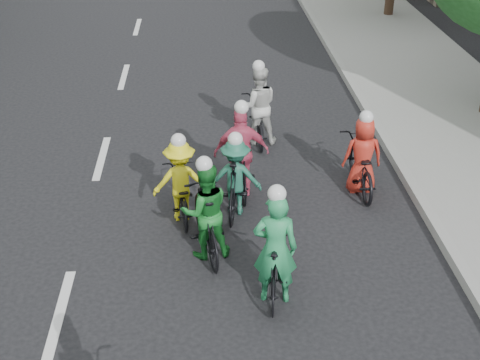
{
  "coord_description": "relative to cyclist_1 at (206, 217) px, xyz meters",
  "views": [
    {
      "loc": [
        2.12,
        -7.62,
        6.23
      ],
      "look_at": [
        2.71,
        2.02,
        1.0
      ],
      "focal_mm": 50.0,
      "sensor_mm": 36.0,
      "label": 1
    }
  ],
  "objects": [
    {
      "name": "ground",
      "position": [
        -2.13,
        -1.43,
        -0.67
      ],
      "size": [
        120.0,
        120.0,
        0.0
      ],
      "primitive_type": "plane",
      "color": "black",
      "rests_on": "ground"
    },
    {
      "name": "sidewalk_right",
      "position": [
        5.87,
        8.57,
        -0.6
      ],
      "size": [
        4.0,
        80.0,
        0.15
      ],
      "primitive_type": "cube",
      "color": "gray",
      "rests_on": "ground"
    },
    {
      "name": "curb_right",
      "position": [
        3.92,
        8.57,
        -0.58
      ],
      "size": [
        0.18,
        80.0,
        0.18
      ],
      "primitive_type": "cube",
      "color": "#999993",
      "rests_on": "ground"
    },
    {
      "name": "cyclist_1",
      "position": [
        0.0,
        0.0,
        0.0
      ],
      "size": [
        0.88,
        1.92,
        1.77
      ],
      "rotation": [
        0.0,
        0.0,
        3.32
      ],
      "color": "black",
      "rests_on": "ground"
    },
    {
      "name": "cyclist_2",
      "position": [
        -0.42,
        1.15,
        -0.08
      ],
      "size": [
        1.01,
        1.66,
        1.63
      ],
      "rotation": [
        0.0,
        0.0,
        3.26
      ],
      "color": "black",
      "rests_on": "ground"
    },
    {
      "name": "cyclist_3",
      "position": [
        0.69,
        1.94,
        0.02
      ],
      "size": [
        1.03,
        1.74,
        1.88
      ],
      "rotation": [
        0.0,
        0.0,
        3.18
      ],
      "color": "black",
      "rests_on": "ground"
    },
    {
      "name": "cyclist_4",
      "position": [
        2.94,
        1.94,
        -0.09
      ],
      "size": [
        0.73,
        1.88,
        1.64
      ],
      "rotation": [
        0.0,
        0.0,
        3.14
      ],
      "color": "black",
      "rests_on": "ground"
    },
    {
      "name": "cyclist_5",
      "position": [
        0.97,
        -1.2,
        -0.01
      ],
      "size": [
        0.68,
        1.56,
        1.9
      ],
      "rotation": [
        0.0,
        0.0,
        3.02
      ],
      "color": "black",
      "rests_on": "ground"
    },
    {
      "name": "cyclist_6",
      "position": [
        1.19,
        4.21,
        -0.01
      ],
      "size": [
        0.84,
        1.79,
        1.86
      ],
      "rotation": [
        0.0,
        0.0,
        3.16
      ],
      "color": "black",
      "rests_on": "ground"
    },
    {
      "name": "cyclist_7",
      "position": [
        0.54,
        1.29,
        -0.05
      ],
      "size": [
        0.99,
        1.88,
        1.57
      ],
      "rotation": [
        0.0,
        0.0,
        2.99
      ],
      "color": "black",
      "rests_on": "ground"
    }
  ]
}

